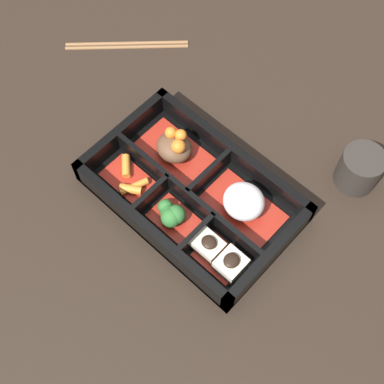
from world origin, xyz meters
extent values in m
plane|color=black|center=(0.00, 0.00, 0.00)|extent=(3.00, 3.00, 0.00)
cube|color=black|center=(0.00, 0.00, 0.01)|extent=(0.32, 0.20, 0.01)
cube|color=black|center=(0.00, -0.09, 0.02)|extent=(0.32, 0.01, 0.05)
cube|color=black|center=(0.00, 0.09, 0.02)|extent=(0.32, 0.01, 0.05)
cube|color=black|center=(-0.15, 0.00, 0.02)|extent=(0.01, 0.20, 0.05)
cube|color=black|center=(0.15, 0.00, 0.02)|extent=(0.01, 0.20, 0.05)
cube|color=black|center=(0.00, -0.01, 0.02)|extent=(0.29, 0.01, 0.05)
cube|color=black|center=(-0.04, -0.05, 0.02)|extent=(0.01, 0.07, 0.05)
cube|color=black|center=(0.06, -0.05, 0.02)|extent=(0.01, 0.07, 0.05)
cube|color=black|center=(0.00, 0.04, 0.02)|extent=(0.01, 0.10, 0.05)
cube|color=maroon|center=(-0.07, 0.04, 0.01)|extent=(0.12, 0.08, 0.01)
ellipsoid|color=brown|center=(-0.07, 0.04, 0.03)|extent=(0.06, 0.05, 0.04)
sphere|color=orange|center=(-0.07, 0.05, 0.05)|extent=(0.02, 0.02, 0.02)
sphere|color=orange|center=(-0.09, 0.04, 0.05)|extent=(0.02, 0.02, 0.02)
sphere|color=orange|center=(-0.06, 0.03, 0.05)|extent=(0.02, 0.02, 0.02)
cube|color=maroon|center=(0.07, 0.04, 0.01)|extent=(0.12, 0.08, 0.01)
ellipsoid|color=silver|center=(0.07, 0.04, 0.04)|extent=(0.06, 0.06, 0.05)
cube|color=maroon|center=(-0.09, -0.05, 0.01)|extent=(0.09, 0.05, 0.01)
cylinder|color=orange|center=(-0.07, -0.05, 0.02)|extent=(0.03, 0.05, 0.01)
cylinder|color=orange|center=(-0.07, -0.06, 0.02)|extent=(0.04, 0.03, 0.01)
cylinder|color=orange|center=(-0.11, -0.04, 0.02)|extent=(0.04, 0.04, 0.01)
cube|color=maroon|center=(0.01, -0.05, 0.01)|extent=(0.07, 0.05, 0.01)
sphere|color=#2D6B2D|center=(0.01, -0.05, 0.03)|extent=(0.03, 0.03, 0.03)
sphere|color=#2D6B2D|center=(0.01, -0.05, 0.03)|extent=(0.03, 0.03, 0.03)
sphere|color=#2D6B2D|center=(0.01, -0.05, 0.03)|extent=(0.03, 0.03, 0.03)
sphere|color=#2D6B2D|center=(-0.01, -0.05, 0.03)|extent=(0.02, 0.02, 0.02)
sphere|color=#2D6B2D|center=(0.00, -0.05, 0.03)|extent=(0.03, 0.03, 0.03)
sphere|color=#2D6B2D|center=(0.00, -0.05, 0.03)|extent=(0.02, 0.02, 0.02)
cube|color=maroon|center=(0.10, -0.05, 0.01)|extent=(0.07, 0.05, 0.01)
cube|color=beige|center=(0.08, -0.05, 0.02)|extent=(0.04, 0.03, 0.02)
ellipsoid|color=black|center=(0.08, -0.05, 0.04)|extent=(0.02, 0.02, 0.01)
cube|color=beige|center=(0.12, -0.05, 0.03)|extent=(0.04, 0.04, 0.02)
ellipsoid|color=black|center=(0.12, -0.05, 0.04)|extent=(0.02, 0.02, 0.01)
cylinder|color=#2D2823|center=(0.17, 0.20, 0.03)|extent=(0.07, 0.07, 0.07)
cylinder|color=#597A38|center=(0.17, 0.20, 0.06)|extent=(0.05, 0.05, 0.01)
cylinder|color=brown|center=(-0.31, 0.15, 0.00)|extent=(0.17, 0.16, 0.01)
cylinder|color=brown|center=(-0.30, 0.15, 0.00)|extent=(0.17, 0.16, 0.01)
camera|label=1|loc=(0.25, -0.27, 0.76)|focal=50.00mm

